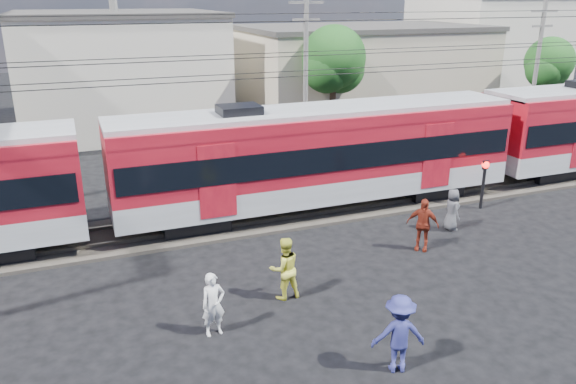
{
  "coord_description": "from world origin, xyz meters",
  "views": [
    {
      "loc": [
        -5.23,
        -11.34,
        8.2
      ],
      "look_at": [
        1.14,
        5.0,
        2.06
      ],
      "focal_mm": 35.0,
      "sensor_mm": 36.0,
      "label": 1
    }
  ],
  "objects_px": {
    "commuter_train": "(324,152)",
    "car_silver": "(559,128)",
    "crossing_signal": "(484,175)",
    "pedestrian_c": "(399,334)",
    "pedestrian_a": "(213,304)"
  },
  "relations": [
    {
      "from": "crossing_signal",
      "to": "pedestrian_c",
      "type": "bearing_deg",
      "value": -138.38
    },
    {
      "from": "pedestrian_a",
      "to": "pedestrian_c",
      "type": "relative_size",
      "value": 0.89
    },
    {
      "from": "pedestrian_a",
      "to": "pedestrian_c",
      "type": "distance_m",
      "value": 4.64
    },
    {
      "from": "pedestrian_a",
      "to": "pedestrian_c",
      "type": "bearing_deg",
      "value": -47.88
    },
    {
      "from": "pedestrian_c",
      "to": "car_silver",
      "type": "distance_m",
      "value": 25.91
    },
    {
      "from": "pedestrian_c",
      "to": "crossing_signal",
      "type": "bearing_deg",
      "value": -122.15
    },
    {
      "from": "car_silver",
      "to": "crossing_signal",
      "type": "xyz_separation_m",
      "value": [
        -11.98,
        -7.71,
        0.7
      ]
    },
    {
      "from": "commuter_train",
      "to": "pedestrian_c",
      "type": "relative_size",
      "value": 26.32
    },
    {
      "from": "pedestrian_c",
      "to": "car_silver",
      "type": "bearing_deg",
      "value": -127.02
    },
    {
      "from": "pedestrian_c",
      "to": "car_silver",
      "type": "height_order",
      "value": "pedestrian_c"
    },
    {
      "from": "crossing_signal",
      "to": "car_silver",
      "type": "bearing_deg",
      "value": 32.74
    },
    {
      "from": "car_silver",
      "to": "crossing_signal",
      "type": "relative_size",
      "value": 2.05
    },
    {
      "from": "pedestrian_a",
      "to": "car_silver",
      "type": "bearing_deg",
      "value": 19.02
    },
    {
      "from": "pedestrian_a",
      "to": "car_silver",
      "type": "distance_m",
      "value": 27.38
    },
    {
      "from": "commuter_train",
      "to": "car_silver",
      "type": "distance_m",
      "value": 18.91
    }
  ]
}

